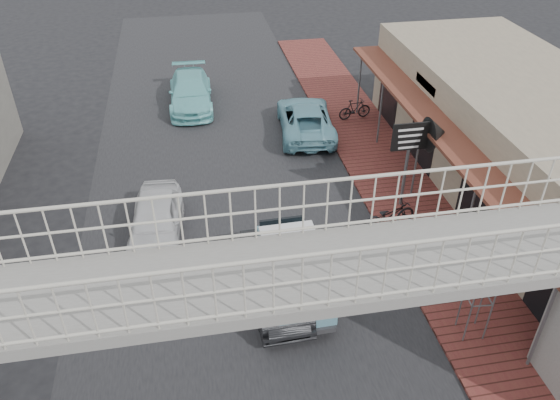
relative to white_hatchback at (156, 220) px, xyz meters
name	(u,v)px	position (x,y,z in m)	size (l,w,h in m)	color
ground	(246,316)	(2.45, -4.11, -0.70)	(120.00, 120.00, 0.00)	black
road_strip	(246,316)	(2.45, -4.11, -0.70)	(10.00, 60.00, 0.01)	black
sidewalk	(421,227)	(8.95, -1.11, -0.65)	(3.00, 40.00, 0.10)	brown
shophouse_row	(539,152)	(13.42, -0.11, 1.30)	(7.20, 18.00, 4.00)	gray
footbridge	(266,353)	(2.45, -8.11, 2.47)	(16.40, 2.40, 6.34)	gray
white_hatchback	(156,220)	(0.00, 0.00, 0.00)	(1.66, 4.14, 1.41)	silver
dark_sedan	(275,278)	(3.41, -3.43, -0.02)	(1.45, 4.17, 1.37)	black
angkot_curb	(305,119)	(6.51, 6.53, -0.02)	(2.28, 4.94, 1.37)	#6AA8B8
angkot_far	(191,92)	(1.60, 10.31, 0.02)	(2.02, 4.96, 1.44)	#7CD5D8
angkot_van	(295,269)	(3.95, -3.62, 0.43)	(1.75, 3.67, 1.78)	black
motorcycle_near	(389,215)	(7.75, -1.01, -0.09)	(0.68, 1.96, 1.03)	black
motorcycle_far	(355,109)	(9.04, 7.31, -0.13)	(0.45, 1.58, 0.95)	black
street_clock	(489,261)	(8.36, -5.84, 1.93)	(0.77, 0.64, 3.06)	#59595B
arrow_sign	(434,135)	(9.52, 0.24, 2.13)	(1.95, 1.23, 3.39)	#59595B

